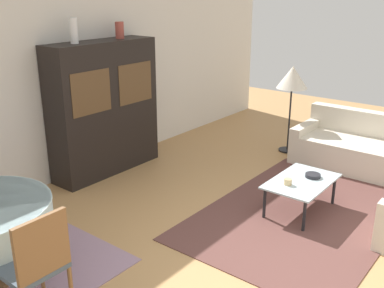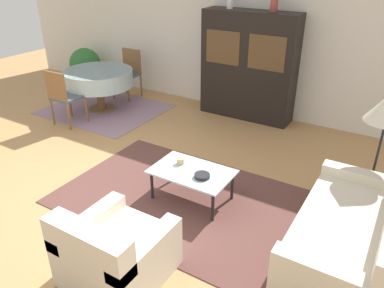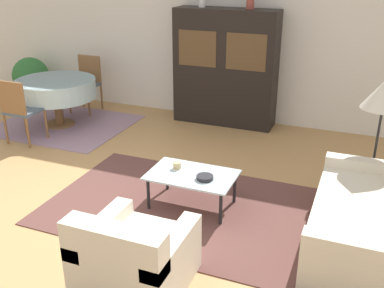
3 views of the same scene
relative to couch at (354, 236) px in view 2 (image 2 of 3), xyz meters
name	(u,v)px [view 2 (image 2 of 3)]	position (x,y,z in m)	size (l,w,h in m)	color
ground_plane	(84,192)	(-3.06, -0.52, -0.28)	(14.00, 14.00, 0.00)	tan
wall_back	(221,35)	(-3.06, 3.11, 1.07)	(10.00, 0.06, 2.70)	silver
area_rug	(186,200)	(-1.88, 0.00, -0.28)	(3.03, 1.97, 0.01)	brown
dining_rug	(105,109)	(-4.79, 1.70, -0.28)	(2.11, 1.77, 0.01)	gray
couch	(354,236)	(0.00, 0.00, 0.00)	(0.93, 1.78, 0.78)	beige
armchair	(115,253)	(-1.78, -1.36, 0.01)	(0.83, 0.85, 0.75)	beige
coffee_table	(192,174)	(-1.84, 0.06, 0.08)	(0.95, 0.61, 0.39)	black
display_cabinet	(248,66)	(-2.37, 2.82, 0.65)	(1.65, 0.47, 1.85)	black
dining_table	(99,78)	(-4.84, 1.67, 0.34)	(1.27, 1.27, 0.76)	brown
dining_chair_near	(63,95)	(-4.84, 0.82, 0.28)	(0.44, 0.44, 0.96)	brown
dining_chair_far	(129,70)	(-4.84, 2.52, 0.28)	(0.44, 0.44, 0.96)	brown
cup	(180,161)	(-2.04, 0.13, 0.15)	(0.09, 0.09, 0.07)	tan
bowl	(202,176)	(-1.66, 0.00, 0.14)	(0.18, 0.18, 0.04)	#232328
vase_short	(274,4)	(-2.01, 2.82, 1.68)	(0.12, 0.12, 0.23)	#9E4238
potted_plant	(85,65)	(-6.15, 2.60, 0.20)	(0.68, 0.68, 0.84)	beige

